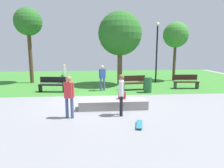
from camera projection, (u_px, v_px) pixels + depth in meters
ground_plane at (94, 100)px, 10.38m from camera, size 28.00×28.00×0.00m
grass_lawn at (95, 79)px, 17.75m from camera, size 26.60×12.97×0.01m
concrete_ledge at (113, 104)px, 8.95m from camera, size 3.00×0.80×0.39m
backpack_on_ledge at (122, 95)px, 9.08m from camera, size 0.33×0.34×0.32m
skater_performing_trick at (69, 94)px, 7.62m from camera, size 0.41×0.30×1.63m
skater_watching at (121, 92)px, 7.92m from camera, size 0.23×0.43×1.65m
skateboard_by_ledge at (139, 124)px, 6.94m from camera, size 0.38×0.82×0.08m
skateboard_spare at (107, 99)px, 10.39m from camera, size 0.59×0.78×0.08m
park_bench_far_left at (186, 81)px, 13.43m from camera, size 1.62×0.56×0.91m
park_bench_by_oak at (52, 84)px, 12.37m from camera, size 1.65×0.67×0.91m
park_bench_near_lamppost at (134, 82)px, 12.96m from camera, size 1.65×0.67×0.91m
tree_slender_maple at (28, 23)px, 14.92m from camera, size 2.04×2.04×5.62m
tree_tall_oak at (176, 35)px, 16.18m from camera, size 2.02×2.02×4.72m
tree_leaning_ash at (120, 34)px, 14.26m from camera, size 3.09×3.09×5.22m
lamp_post at (157, 47)px, 15.44m from camera, size 0.28×0.28×4.57m
trash_bin at (148, 85)px, 12.19m from camera, size 0.47×0.47×0.92m
pedestrian_with_backpack at (102, 76)px, 12.61m from camera, size 0.42×0.40×1.61m
cyclist_on_bicycle at (65, 76)px, 14.76m from camera, size 0.83×1.67×1.52m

